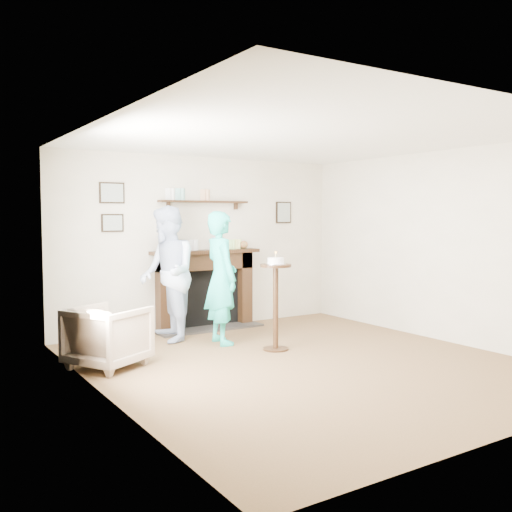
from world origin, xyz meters
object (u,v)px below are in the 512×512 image
Objects in this scene: woman at (221,343)px; pedestal_table at (276,290)px; man at (168,341)px; armchair at (109,367)px.

pedestal_table reaches higher than woman.
pedestal_table is (0.91, -1.18, 0.75)m from man.
woman is 1.08m from pedestal_table.
pedestal_table is at bearing 48.12° from man.
armchair is 0.44× the size of woman.
pedestal_table is at bearing -128.55° from armchair.
pedestal_table reaches higher than armchair.
man is 1.47× the size of pedestal_table.
armchair is 0.42× the size of man.
armchair is at bearing 108.10° from woman.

